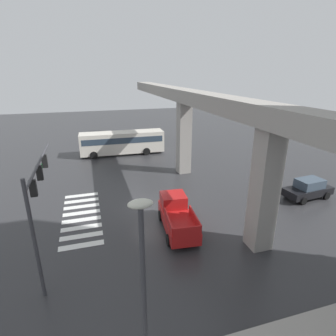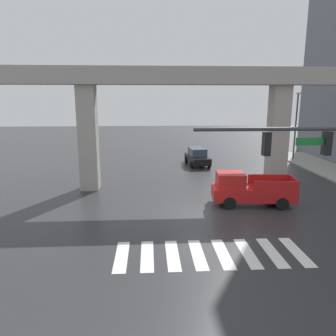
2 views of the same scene
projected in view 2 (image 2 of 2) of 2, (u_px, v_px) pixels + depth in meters
ground_plane at (194, 213)px, 19.07m from camera, size 120.00×120.00×0.00m
crosswalk_stripes at (210, 254)px, 14.01m from camera, size 8.25×2.80×0.01m
elevated_overpass at (185, 87)px, 22.87m from camera, size 55.29×1.95×8.77m
pickup_truck at (248, 190)px, 20.28m from camera, size 5.26×2.46×2.08m
sedan_black at (197, 157)px, 32.40m from camera, size 2.27×4.45×1.72m
street_lamp_far_north at (296, 118)px, 33.94m from camera, size 0.44×0.70×7.24m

